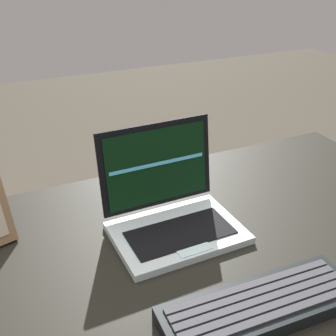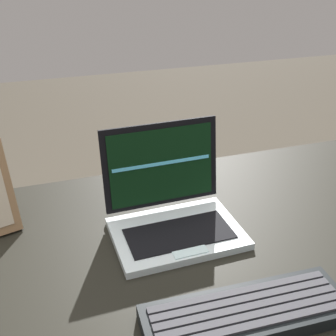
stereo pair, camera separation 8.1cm
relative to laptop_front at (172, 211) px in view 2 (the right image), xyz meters
name	(u,v)px [view 2 (the right image)]	position (x,y,z in m)	size (l,w,h in m)	color
desk	(171,299)	(-0.03, -0.09, -0.15)	(1.35, 0.74, 0.74)	black
laptop_front	(172,211)	(0.00, 0.00, 0.00)	(0.27, 0.21, 0.21)	silver
external_keyboard	(247,314)	(0.04, -0.27, -0.03)	(0.34, 0.12, 0.03)	black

